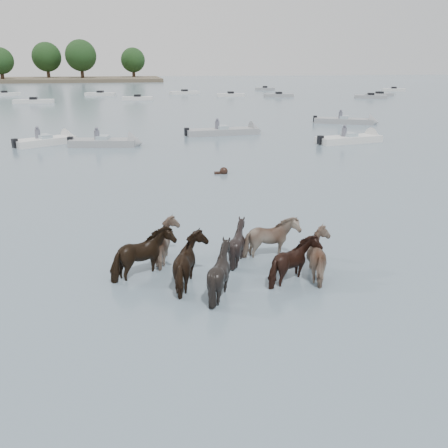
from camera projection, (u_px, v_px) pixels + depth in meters
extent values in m
plane|color=slate|center=(218.00, 288.00, 12.53)|extent=(400.00, 400.00, 0.00)
imported|color=black|center=(143.00, 258.00, 13.09)|extent=(1.99, 1.73, 1.55)
imported|color=#876B5B|center=(169.00, 245.00, 14.18)|extent=(1.54, 1.69, 1.43)
imported|color=black|center=(238.00, 246.00, 14.14)|extent=(1.65, 1.58, 1.42)
imported|color=#7E6B56|center=(270.00, 241.00, 14.43)|extent=(1.85, 1.07, 1.47)
imported|color=black|center=(193.00, 266.00, 12.57)|extent=(1.55, 1.73, 1.55)
imported|color=black|center=(220.00, 275.00, 12.05)|extent=(1.79, 1.71, 1.55)
imported|color=black|center=(294.00, 265.00, 12.76)|extent=(1.82, 1.63, 1.43)
imported|color=#9E836B|center=(324.00, 258.00, 13.14)|extent=(1.54, 1.70, 1.48)
sphere|color=black|center=(224.00, 171.00, 25.35)|extent=(0.44, 0.44, 0.44)
cube|color=black|center=(219.00, 173.00, 25.33)|extent=(0.50, 0.22, 0.18)
cube|color=silver|center=(45.00, 142.00, 34.17)|extent=(4.38, 3.64, 0.55)
cone|color=silver|center=(72.00, 139.00, 35.58)|extent=(1.63, 1.83, 1.60)
cube|color=#99ADB7|center=(44.00, 137.00, 34.06)|extent=(1.28, 1.38, 0.35)
cube|color=black|center=(15.00, 143.00, 32.72)|extent=(0.48, 0.48, 0.60)
cylinder|color=#595966|center=(38.00, 134.00, 33.92)|extent=(0.36, 0.36, 0.70)
sphere|color=#595966|center=(37.00, 128.00, 33.78)|extent=(0.24, 0.24, 0.24)
cube|color=gray|center=(103.00, 143.00, 33.65)|extent=(4.81, 2.46, 0.55)
cone|color=gray|center=(136.00, 143.00, 33.67)|extent=(1.19, 1.74, 1.60)
cube|color=#99ADB7|center=(103.00, 138.00, 33.54)|extent=(1.00, 1.25, 0.35)
cube|color=black|center=(70.00, 141.00, 33.59)|extent=(0.41, 0.41, 0.60)
cylinder|color=#595966|center=(97.00, 135.00, 33.40)|extent=(0.36, 0.36, 0.70)
sphere|color=#595966|center=(96.00, 129.00, 33.25)|extent=(0.24, 0.24, 0.24)
cube|color=gray|center=(222.00, 132.00, 38.95)|extent=(5.99, 2.10, 0.55)
cone|color=gray|center=(256.00, 131.00, 39.75)|extent=(1.03, 1.67, 1.60)
cube|color=#99ADB7|center=(222.00, 128.00, 38.84)|extent=(0.89, 1.18, 0.35)
cube|color=black|center=(187.00, 132.00, 38.11)|extent=(0.38, 0.38, 0.60)
cylinder|color=#595966|center=(217.00, 125.00, 38.70)|extent=(0.36, 0.36, 0.70)
sphere|color=#595966|center=(217.00, 120.00, 38.56)|extent=(0.24, 0.24, 0.24)
cube|color=silver|center=(349.00, 140.00, 35.05)|extent=(5.15, 2.56, 0.55)
cone|color=silver|center=(376.00, 138.00, 35.97)|extent=(1.21, 1.75, 1.60)
cube|color=#99ADB7|center=(349.00, 135.00, 34.94)|extent=(1.01, 1.26, 0.35)
cube|color=black|center=(320.00, 140.00, 34.08)|extent=(0.41, 0.41, 0.60)
cylinder|color=#595966|center=(344.00, 132.00, 34.80)|extent=(0.36, 0.36, 0.70)
sphere|color=#595966|center=(345.00, 126.00, 34.65)|extent=(0.24, 0.24, 0.24)
cube|color=gray|center=(344.00, 121.00, 46.08)|extent=(5.60, 4.04, 0.55)
cone|color=gray|center=(374.00, 122.00, 45.31)|extent=(1.56, 1.84, 1.60)
cube|color=#99ADB7|center=(344.00, 118.00, 45.96)|extent=(1.24, 1.37, 0.35)
cube|color=black|center=(315.00, 119.00, 46.79)|extent=(0.47, 0.47, 0.60)
cylinder|color=#595966|center=(340.00, 116.00, 45.82)|extent=(0.36, 0.36, 0.70)
sphere|color=#595966|center=(341.00, 111.00, 45.68)|extent=(0.24, 0.24, 0.24)
cube|color=silver|center=(4.00, 94.00, 84.02)|extent=(5.48, 2.97, 0.60)
cube|color=black|center=(4.00, 92.00, 83.90)|extent=(1.25, 1.25, 0.50)
cube|color=silver|center=(34.00, 102.00, 68.80)|extent=(5.55, 1.59, 0.60)
cube|color=black|center=(33.00, 99.00, 68.68)|extent=(1.02, 1.02, 0.50)
cube|color=silver|center=(100.00, 94.00, 84.23)|extent=(5.48, 3.00, 0.60)
cube|color=black|center=(100.00, 92.00, 84.11)|extent=(1.25, 1.25, 0.50)
cube|color=silver|center=(138.00, 99.00, 74.42)|extent=(4.81, 2.04, 0.60)
cube|color=black|center=(138.00, 96.00, 74.29)|extent=(1.11, 1.11, 0.50)
cube|color=silver|center=(184.00, 93.00, 88.17)|extent=(5.62, 2.65, 0.60)
cube|color=black|center=(184.00, 91.00, 88.04)|extent=(1.20, 1.20, 0.50)
cube|color=silver|center=(231.00, 95.00, 81.85)|extent=(4.71, 1.77, 0.60)
cube|color=black|center=(231.00, 93.00, 81.73)|extent=(1.06, 1.06, 0.50)
cube|color=gray|center=(279.00, 96.00, 80.86)|extent=(4.95, 1.99, 0.60)
cube|color=black|center=(279.00, 93.00, 80.74)|extent=(1.10, 1.10, 0.50)
cube|color=gray|center=(265.00, 89.00, 100.49)|extent=(4.38, 2.60, 0.60)
cube|color=black|center=(265.00, 87.00, 100.37)|extent=(1.24, 1.24, 0.50)
cube|color=gray|center=(371.00, 97.00, 78.12)|extent=(5.22, 3.09, 0.60)
cube|color=black|center=(371.00, 94.00, 78.00)|extent=(1.28, 1.28, 0.50)
cube|color=gray|center=(379.00, 95.00, 81.83)|extent=(5.99, 3.79, 0.60)
cube|color=black|center=(380.00, 93.00, 81.70)|extent=(1.32, 1.32, 0.50)
cube|color=silver|center=(394.00, 90.00, 97.47)|extent=(4.69, 3.18, 0.60)
cube|color=black|center=(394.00, 88.00, 97.35)|extent=(1.32, 1.32, 0.50)
cylinder|color=#382619|center=(2.00, 77.00, 137.07)|extent=(1.00, 1.00, 3.30)
sphere|color=black|center=(0.00, 61.00, 135.69)|extent=(7.33, 7.33, 7.33)
cylinder|color=#382619|center=(49.00, 74.00, 148.94)|extent=(1.00, 1.00, 3.93)
sphere|color=black|center=(47.00, 57.00, 147.29)|extent=(8.74, 8.74, 8.74)
cylinder|color=#382619|center=(82.00, 74.00, 146.69)|extent=(1.00, 1.00, 4.15)
sphere|color=black|center=(81.00, 55.00, 144.96)|extent=(9.22, 9.22, 9.22)
cylinder|color=#382619|center=(134.00, 75.00, 156.37)|extent=(1.00, 1.00, 3.45)
sphere|color=black|center=(133.00, 60.00, 154.93)|extent=(7.67, 7.67, 7.67)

